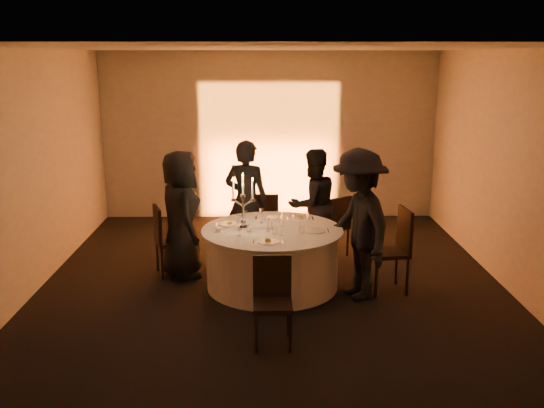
{
  "coord_description": "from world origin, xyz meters",
  "views": [
    {
      "loc": [
        -0.12,
        -7.38,
        2.92
      ],
      "look_at": [
        0.0,
        0.2,
        1.05
      ],
      "focal_mm": 40.0,
      "sensor_mm": 36.0,
      "label": 1
    }
  ],
  "objects_px": {
    "banquet_table": "(272,258)",
    "coffee_cup": "(219,230)",
    "chair_left": "(166,236)",
    "chair_front": "(272,295)",
    "guest_left": "(181,214)",
    "chair_back_right": "(335,223)",
    "guest_back_left": "(246,201)",
    "guest_back_right": "(313,205)",
    "chair_right": "(395,245)",
    "guest_right": "(358,225)",
    "candelabra": "(243,209)",
    "chair_back_left": "(265,219)"
  },
  "relations": [
    {
      "from": "chair_left",
      "to": "guest_left",
      "type": "height_order",
      "value": "guest_left"
    },
    {
      "from": "chair_left",
      "to": "guest_back_right",
      "type": "height_order",
      "value": "guest_back_right"
    },
    {
      "from": "chair_left",
      "to": "chair_front",
      "type": "height_order",
      "value": "chair_left"
    },
    {
      "from": "chair_left",
      "to": "guest_back_left",
      "type": "bearing_deg",
      "value": -81.83
    },
    {
      "from": "chair_back_left",
      "to": "chair_back_right",
      "type": "xyz_separation_m",
      "value": [
        1.03,
        -0.26,
        0.0
      ]
    },
    {
      "from": "chair_left",
      "to": "guest_back_right",
      "type": "bearing_deg",
      "value": -92.3
    },
    {
      "from": "banquet_table",
      "to": "chair_back_left",
      "type": "xyz_separation_m",
      "value": [
        -0.08,
        1.44,
        0.13
      ]
    },
    {
      "from": "chair_right",
      "to": "guest_back_left",
      "type": "distance_m",
      "value": 2.25
    },
    {
      "from": "guest_left",
      "to": "guest_back_right",
      "type": "bearing_deg",
      "value": -89.15
    },
    {
      "from": "chair_back_right",
      "to": "candelabra",
      "type": "bearing_deg",
      "value": 5.06
    },
    {
      "from": "guest_right",
      "to": "coffee_cup",
      "type": "height_order",
      "value": "guest_right"
    },
    {
      "from": "chair_right",
      "to": "chair_back_right",
      "type": "bearing_deg",
      "value": -164.01
    },
    {
      "from": "chair_back_right",
      "to": "chair_right",
      "type": "distance_m",
      "value": 1.48
    },
    {
      "from": "guest_right",
      "to": "candelabra",
      "type": "distance_m",
      "value": 1.46
    },
    {
      "from": "banquet_table",
      "to": "guest_back_left",
      "type": "distance_m",
      "value": 1.2
    },
    {
      "from": "chair_back_right",
      "to": "guest_back_right",
      "type": "bearing_deg",
      "value": -21.67
    },
    {
      "from": "chair_left",
      "to": "guest_back_left",
      "type": "distance_m",
      "value": 1.26
    },
    {
      "from": "guest_left",
      "to": "guest_back_right",
      "type": "height_order",
      "value": "guest_left"
    },
    {
      "from": "chair_back_right",
      "to": "guest_back_left",
      "type": "height_order",
      "value": "guest_back_left"
    },
    {
      "from": "guest_back_right",
      "to": "candelabra",
      "type": "bearing_deg",
      "value": 18.45
    },
    {
      "from": "chair_right",
      "to": "guest_left",
      "type": "relative_size",
      "value": 0.63
    },
    {
      "from": "guest_right",
      "to": "candelabra",
      "type": "height_order",
      "value": "guest_right"
    },
    {
      "from": "chair_left",
      "to": "guest_left",
      "type": "relative_size",
      "value": 0.56
    },
    {
      "from": "chair_right",
      "to": "candelabra",
      "type": "relative_size",
      "value": 1.48
    },
    {
      "from": "chair_right",
      "to": "guest_back_left",
      "type": "height_order",
      "value": "guest_back_left"
    },
    {
      "from": "chair_back_left",
      "to": "chair_front",
      "type": "relative_size",
      "value": 1.01
    },
    {
      "from": "chair_left",
      "to": "chair_front",
      "type": "bearing_deg",
      "value": -165.0
    },
    {
      "from": "guest_back_right",
      "to": "guest_right",
      "type": "relative_size",
      "value": 0.88
    },
    {
      "from": "chair_left",
      "to": "chair_back_left",
      "type": "xyz_separation_m",
      "value": [
        1.34,
        0.98,
        -0.03
      ]
    },
    {
      "from": "banquet_table",
      "to": "guest_back_left",
      "type": "bearing_deg",
      "value": 108.95
    },
    {
      "from": "chair_front",
      "to": "guest_back_right",
      "type": "relative_size",
      "value": 0.56
    },
    {
      "from": "banquet_table",
      "to": "coffee_cup",
      "type": "bearing_deg",
      "value": -170.21
    },
    {
      "from": "chair_back_left",
      "to": "chair_left",
      "type": "bearing_deg",
      "value": 39.17
    },
    {
      "from": "chair_right",
      "to": "coffee_cup",
      "type": "height_order",
      "value": "chair_right"
    },
    {
      "from": "chair_back_right",
      "to": "chair_right",
      "type": "height_order",
      "value": "chair_right"
    },
    {
      "from": "chair_left",
      "to": "guest_back_left",
      "type": "height_order",
      "value": "guest_back_left"
    },
    {
      "from": "guest_left",
      "to": "candelabra",
      "type": "distance_m",
      "value": 0.94
    },
    {
      "from": "chair_front",
      "to": "guest_left",
      "type": "bearing_deg",
      "value": 120.12
    },
    {
      "from": "chair_back_right",
      "to": "chair_front",
      "type": "xyz_separation_m",
      "value": [
        -0.97,
        -2.74,
        -0.01
      ]
    },
    {
      "from": "banquet_table",
      "to": "candelabra",
      "type": "distance_m",
      "value": 0.74
    },
    {
      "from": "guest_back_left",
      "to": "guest_back_right",
      "type": "bearing_deg",
      "value": -156.79
    },
    {
      "from": "guest_left",
      "to": "coffee_cup",
      "type": "xyz_separation_m",
      "value": [
        0.54,
        -0.54,
        -0.06
      ]
    },
    {
      "from": "banquet_table",
      "to": "coffee_cup",
      "type": "distance_m",
      "value": 0.8
    },
    {
      "from": "guest_back_right",
      "to": "chair_front",
      "type": "bearing_deg",
      "value": 47.79
    },
    {
      "from": "chair_right",
      "to": "candelabra",
      "type": "bearing_deg",
      "value": -103.7
    },
    {
      "from": "candelabra",
      "to": "chair_front",
      "type": "bearing_deg",
      "value": -77.84
    },
    {
      "from": "chair_left",
      "to": "chair_back_left",
      "type": "height_order",
      "value": "chair_left"
    },
    {
      "from": "chair_right",
      "to": "guest_back_right",
      "type": "xyz_separation_m",
      "value": [
        -0.93,
        1.27,
        0.21
      ]
    },
    {
      "from": "chair_back_right",
      "to": "guest_back_right",
      "type": "relative_size",
      "value": 0.57
    },
    {
      "from": "chair_left",
      "to": "chair_back_left",
      "type": "distance_m",
      "value": 1.67
    }
  ]
}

